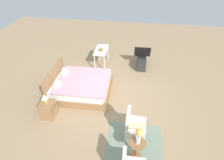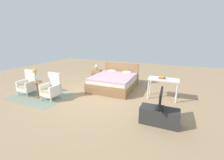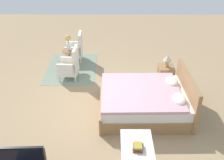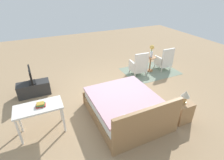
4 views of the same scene
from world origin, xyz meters
The scene contains 12 objects.
ground_plane centered at (0.00, 0.00, 0.00)m, with size 16.00×16.00×0.00m, color #A38460.
floor_rug centered at (-2.08, -0.97, 0.00)m, with size 2.10×1.50×0.01m.
bed centered at (0.12, 1.06, 0.30)m, with size 1.73×2.05×0.96m.
armchair_by_window_left centered at (-2.68, -0.91, 0.38)m, with size 0.56×0.56×0.92m.
armchair_by_window_right centered at (-1.48, -0.91, 0.38)m, with size 0.57×0.57×0.92m.
side_table centered at (-2.08, -1.01, 0.38)m, with size 0.40×0.40×0.60m.
flower_vase centered at (-2.08, -1.01, 0.89)m, with size 0.17×0.17×0.48m.
nightstand centered at (-1.11, 1.73, 0.28)m, with size 0.44×0.41×0.56m.
table_lamp centered at (-1.11, 1.74, 0.77)m, with size 0.22×0.22×0.33m.
tv_flatscreen centered at (2.26, -1.08, 0.68)m, with size 0.21×0.69×0.48m.
vanity_desk centered at (2.16, 0.70, 0.63)m, with size 1.04×0.52×0.74m.
book_stack centered at (2.09, 0.70, 0.78)m, with size 0.21×0.18×0.08m.
Camera 3 is at (5.12, 0.31, 3.73)m, focal length 42.00 mm.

